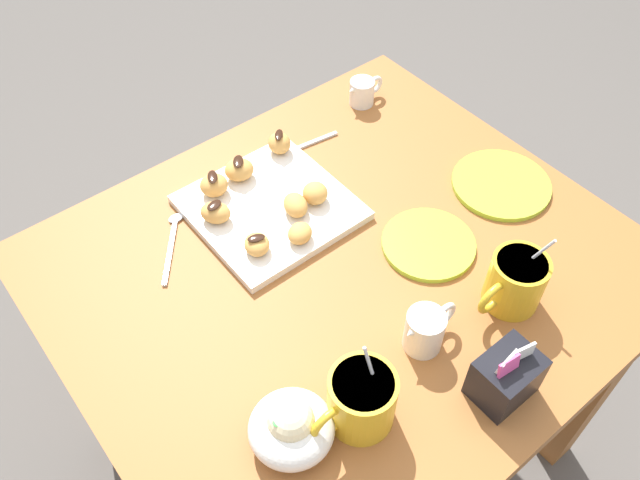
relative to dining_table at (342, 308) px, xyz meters
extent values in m
plane|color=#514C47|center=(0.00, 0.00, -0.59)|extent=(8.00, 8.00, 0.00)
cube|color=#935628|center=(0.00, 0.00, 0.12)|extent=(0.94, 0.83, 0.04)
cube|color=#935628|center=(-0.41, -0.36, -0.24)|extent=(0.07, 0.07, 0.69)
cube|color=#935628|center=(0.41, -0.36, -0.24)|extent=(0.07, 0.07, 0.69)
cube|color=#935628|center=(-0.41, 0.36, -0.24)|extent=(0.07, 0.07, 0.69)
cube|color=silver|center=(0.03, -0.18, 0.14)|extent=(0.27, 0.27, 0.02)
cylinder|color=gold|center=(-0.16, 0.22, 0.18)|extent=(0.09, 0.09, 0.10)
torus|color=gold|center=(-0.11, 0.22, 0.19)|extent=(0.06, 0.01, 0.06)
cylinder|color=#331E11|center=(-0.16, 0.22, 0.22)|extent=(0.08, 0.08, 0.01)
cylinder|color=silver|center=(-0.18, 0.22, 0.22)|extent=(0.03, 0.05, 0.12)
cylinder|color=gold|center=(0.16, 0.22, 0.18)|extent=(0.10, 0.10, 0.10)
torus|color=gold|center=(0.22, 0.22, 0.19)|extent=(0.06, 0.01, 0.06)
cylinder|color=#331E11|center=(0.16, 0.22, 0.23)|extent=(0.08, 0.08, 0.01)
cylinder|color=silver|center=(0.14, 0.22, 0.22)|extent=(0.02, 0.04, 0.13)
cylinder|color=silver|center=(0.01, 0.19, 0.17)|extent=(0.06, 0.06, 0.07)
cone|color=silver|center=(0.04, 0.19, 0.20)|extent=(0.02, 0.02, 0.02)
torus|color=silver|center=(-0.03, 0.19, 0.17)|extent=(0.05, 0.01, 0.05)
cylinder|color=white|center=(0.01, 0.19, 0.20)|extent=(0.05, 0.05, 0.01)
cube|color=black|center=(-0.02, 0.32, 0.17)|extent=(0.09, 0.07, 0.08)
cube|color=#EA4C93|center=(-0.01, 0.33, 0.23)|extent=(0.04, 0.01, 0.03)
cube|color=white|center=(-0.04, 0.33, 0.23)|extent=(0.04, 0.01, 0.03)
cube|color=white|center=(-0.01, 0.32, 0.23)|extent=(0.04, 0.01, 0.03)
ellipsoid|color=silver|center=(0.26, 0.19, 0.17)|extent=(0.12, 0.12, 0.07)
sphere|color=#F4E5B2|center=(0.26, 0.19, 0.19)|extent=(0.07, 0.07, 0.07)
ellipsoid|color=green|center=(0.27, 0.19, 0.21)|extent=(0.03, 0.02, 0.01)
cylinder|color=silver|center=(-0.31, -0.31, 0.16)|extent=(0.05, 0.05, 0.05)
cone|color=silver|center=(-0.29, -0.31, 0.18)|extent=(0.02, 0.02, 0.02)
torus|color=silver|center=(-0.35, -0.31, 0.17)|extent=(0.04, 0.01, 0.04)
cylinder|color=black|center=(-0.31, -0.31, 0.18)|extent=(0.04, 0.04, 0.01)
cylinder|color=#9EC633|center=(-0.14, 0.06, 0.14)|extent=(0.16, 0.16, 0.01)
cylinder|color=#9EC633|center=(-0.35, 0.04, 0.14)|extent=(0.18, 0.18, 0.01)
cube|color=silver|center=(0.22, -0.21, 0.14)|extent=(0.10, 0.12, 0.00)
ellipsoid|color=silver|center=(0.17, -0.27, 0.14)|extent=(0.03, 0.02, 0.01)
cube|color=silver|center=(-0.13, -0.28, 0.14)|extent=(0.15, 0.03, 0.00)
ellipsoid|color=silver|center=(-0.06, -0.29, 0.14)|extent=(0.03, 0.02, 0.01)
ellipsoid|color=#D19347|center=(0.10, -0.11, 0.17)|extent=(0.06, 0.06, 0.03)
ellipsoid|color=black|center=(0.10, -0.11, 0.18)|extent=(0.03, 0.03, 0.00)
ellipsoid|color=#D19347|center=(0.03, -0.08, 0.17)|extent=(0.06, 0.06, 0.03)
ellipsoid|color=#D19347|center=(-0.04, -0.14, 0.17)|extent=(0.06, 0.06, 0.04)
ellipsoid|color=#D19347|center=(0.00, -0.14, 0.17)|extent=(0.06, 0.07, 0.03)
ellipsoid|color=#D19347|center=(0.09, -0.27, 0.17)|extent=(0.07, 0.07, 0.04)
ellipsoid|color=black|center=(0.09, -0.27, 0.19)|extent=(0.03, 0.04, 0.00)
ellipsoid|color=#D19347|center=(0.12, -0.21, 0.17)|extent=(0.07, 0.07, 0.04)
ellipsoid|color=black|center=(0.12, -0.21, 0.19)|extent=(0.03, 0.03, 0.00)
ellipsoid|color=#D19347|center=(-0.07, -0.28, 0.17)|extent=(0.06, 0.06, 0.04)
ellipsoid|color=black|center=(-0.07, -0.28, 0.19)|extent=(0.03, 0.03, 0.00)
ellipsoid|color=#D19347|center=(0.03, -0.27, 0.17)|extent=(0.07, 0.07, 0.04)
ellipsoid|color=black|center=(0.03, -0.27, 0.19)|extent=(0.04, 0.04, 0.00)
camera|label=1|loc=(0.46, 0.51, 1.00)|focal=36.32mm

